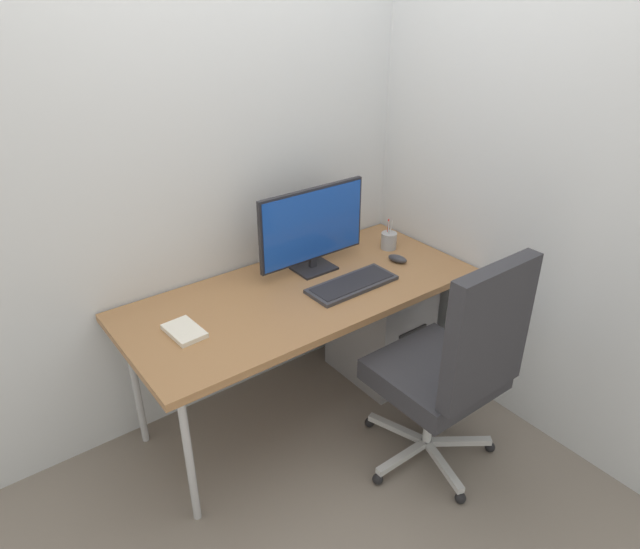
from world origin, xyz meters
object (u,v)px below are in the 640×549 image
at_px(office_chair, 454,363).
at_px(keyboard, 352,284).
at_px(pen_holder, 389,240).
at_px(notebook, 185,331).
at_px(monitor, 313,227).
at_px(mouse, 398,259).
at_px(filing_cabinet, 379,328).

bearing_deg(office_chair, keyboard, 96.61).
relative_size(pen_holder, notebook, 0.87).
xyz_separation_m(keyboard, pen_holder, (0.43, 0.21, 0.04)).
height_order(monitor, notebook, monitor).
bearing_deg(pen_holder, notebook, -175.50).
bearing_deg(mouse, monitor, 135.89).
bearing_deg(keyboard, pen_holder, 25.54).
relative_size(office_chair, notebook, 5.85).
bearing_deg(notebook, monitor, 7.42).
height_order(monitor, pen_holder, monitor).
height_order(keyboard, pen_holder, pen_holder).
bearing_deg(office_chair, notebook, 141.55).
relative_size(monitor, notebook, 3.19).
xyz_separation_m(filing_cabinet, mouse, (0.04, -0.07, 0.45)).
xyz_separation_m(mouse, notebook, (-1.17, 0.05, -0.01)).
xyz_separation_m(mouse, pen_holder, (0.08, 0.15, 0.03)).
height_order(filing_cabinet, pen_holder, pen_holder).
bearing_deg(keyboard, office_chair, -83.39).
relative_size(monitor, keyboard, 1.33).
xyz_separation_m(office_chair, filing_cabinet, (0.25, 0.72, -0.30)).
bearing_deg(keyboard, notebook, 172.45).
bearing_deg(keyboard, monitor, 98.81).
height_order(office_chair, keyboard, office_chair).
bearing_deg(office_chair, monitor, 97.28).
relative_size(keyboard, mouse, 4.27).
height_order(keyboard, notebook, same).
height_order(filing_cabinet, notebook, notebook).
distance_m(filing_cabinet, notebook, 1.22).
height_order(office_chair, filing_cabinet, office_chair).
bearing_deg(monitor, pen_holder, -6.65).
bearing_deg(keyboard, filing_cabinet, 21.33).
bearing_deg(notebook, filing_cabinet, -2.94).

